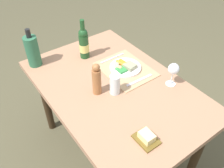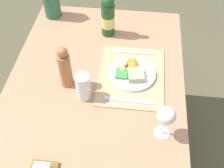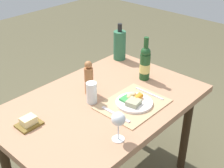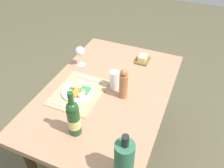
{
  "view_description": "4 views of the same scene",
  "coord_description": "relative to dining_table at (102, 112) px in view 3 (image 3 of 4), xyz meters",
  "views": [
    {
      "loc": [
        -0.95,
        0.72,
        1.78
      ],
      "look_at": [
        -0.02,
        0.04,
        0.77
      ],
      "focal_mm": 39.08,
      "sensor_mm": 36.0,
      "label": 1
    },
    {
      "loc": [
        -0.81,
        -0.17,
        1.71
      ],
      "look_at": [
        -0.05,
        -0.09,
        0.83
      ],
      "focal_mm": 44.85,
      "sensor_mm": 36.0,
      "label": 2
    },
    {
      "loc": [
        -1.12,
        -1.11,
        1.74
      ],
      "look_at": [
        0.1,
        0.01,
        0.8
      ],
      "focal_mm": 49.2,
      "sensor_mm": 36.0,
      "label": 3
    },
    {
      "loc": [
        1.1,
        0.5,
        1.78
      ],
      "look_at": [
        0.02,
        0.05,
        0.81
      ],
      "focal_mm": 37.16,
      "sensor_mm": 36.0,
      "label": 4
    }
  ],
  "objects": [
    {
      "name": "wine_bottle",
      "position": [
        0.4,
        -0.02,
        0.2
      ],
      "size": [
        0.07,
        0.07,
        0.3
      ],
      "color": "#1D4922",
      "rests_on": "dining_table"
    },
    {
      "name": "pepper_mill",
      "position": [
        0.02,
        0.13,
        0.19
      ],
      "size": [
        0.06,
        0.06,
        0.22
      ],
      "color": "#A4663A",
      "rests_on": "dining_table"
    },
    {
      "name": "dinner_plate",
      "position": [
        0.1,
        -0.17,
        0.1
      ],
      "size": [
        0.22,
        0.22,
        0.04
      ],
      "color": "white",
      "rests_on": "placemat"
    },
    {
      "name": "dining_table",
      "position": [
        0.0,
        0.0,
        0.0
      ],
      "size": [
        1.26,
        0.83,
        0.72
      ],
      "color": "#A9795A",
      "rests_on": "ground_plane"
    },
    {
      "name": "water_tumbler",
      "position": [
        -0.05,
        0.04,
        0.14
      ],
      "size": [
        0.07,
        0.07,
        0.13
      ],
      "color": "silver",
      "rests_on": "dining_table"
    },
    {
      "name": "knife",
      "position": [
        0.25,
        -0.17,
        0.09
      ],
      "size": [
        0.01,
        0.21,
        0.0
      ],
      "primitive_type": "cube",
      "rotation": [
        0.0,
        0.0,
        0.0
      ],
      "color": "silver",
      "rests_on": "placemat"
    },
    {
      "name": "cooler_bottle",
      "position": [
        0.53,
        0.32,
        0.2
      ],
      "size": [
        0.09,
        0.09,
        0.28
      ],
      "color": "#2E6645",
      "rests_on": "dining_table"
    },
    {
      "name": "placemat",
      "position": [
        0.1,
        -0.17,
        0.09
      ],
      "size": [
        0.39,
        0.31,
        0.01
      ],
      "primitive_type": "cube",
      "color": "tan",
      "rests_on": "dining_table"
    },
    {
      "name": "wine_glass",
      "position": [
        -0.2,
        -0.31,
        0.2
      ],
      "size": [
        0.07,
        0.07,
        0.16
      ],
      "color": "white",
      "rests_on": "dining_table"
    },
    {
      "name": "fork",
      "position": [
        -0.06,
        -0.16,
        0.09
      ],
      "size": [
        0.03,
        0.21,
        0.0
      ],
      "primitive_type": "cube",
      "rotation": [
        0.0,
        0.0,
        -0.03
      ],
      "color": "silver",
      "rests_on": "placemat"
    },
    {
      "name": "butter_dish",
      "position": [
        -0.44,
        0.12,
        0.11
      ],
      "size": [
        0.13,
        0.1,
        0.05
      ],
      "color": "brown",
      "rests_on": "dining_table"
    }
  ]
}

